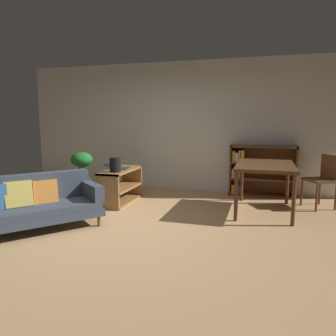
% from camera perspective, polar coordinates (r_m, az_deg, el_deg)
% --- Properties ---
extents(ground_plane, '(8.16, 8.16, 0.00)m').
position_cam_1_polar(ground_plane, '(4.61, -8.06, -10.32)').
color(ground_plane, tan).
extents(back_wall_panel, '(6.80, 0.10, 2.70)m').
position_cam_1_polar(back_wall_panel, '(6.91, 1.15, 7.42)').
color(back_wall_panel, silver).
rests_on(back_wall_panel, ground_plane).
extents(fabric_couch, '(1.67, 1.80, 0.74)m').
position_cam_1_polar(fabric_couch, '(4.73, -23.29, -5.75)').
color(fabric_couch, brown).
rests_on(fabric_couch, ground_plane).
extents(media_console, '(0.42, 1.07, 0.61)m').
position_cam_1_polar(media_console, '(5.85, -8.46, -3.24)').
color(media_console, olive).
rests_on(media_console, ground_plane).
extents(open_laptop, '(0.45, 0.36, 0.09)m').
position_cam_1_polar(open_laptop, '(5.88, -8.83, 0.13)').
color(open_laptop, '#333338').
rests_on(open_laptop, media_console).
extents(desk_speaker, '(0.19, 0.19, 0.25)m').
position_cam_1_polar(desk_speaker, '(5.48, -9.44, 0.57)').
color(desk_speaker, black).
rests_on(desk_speaker, media_console).
extents(potted_floor_plant, '(0.49, 0.48, 0.89)m').
position_cam_1_polar(potted_floor_plant, '(6.23, -15.14, -0.48)').
color(potted_floor_plant, brown).
rests_on(potted_floor_plant, ground_plane).
extents(dining_table, '(0.89, 1.38, 0.79)m').
position_cam_1_polar(dining_table, '(5.36, 17.01, -0.11)').
color(dining_table, '#56351E').
rests_on(dining_table, ground_plane).
extents(dining_chair_near, '(0.56, 0.57, 0.91)m').
position_cam_1_polar(dining_chair_near, '(6.00, 26.02, -1.50)').
color(dining_chair_near, brown).
rests_on(dining_chair_near, ground_plane).
extents(bookshelf, '(1.27, 0.31, 1.00)m').
position_cam_1_polar(bookshelf, '(6.55, 15.90, -0.43)').
color(bookshelf, brown).
rests_on(bookshelf, ground_plane).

